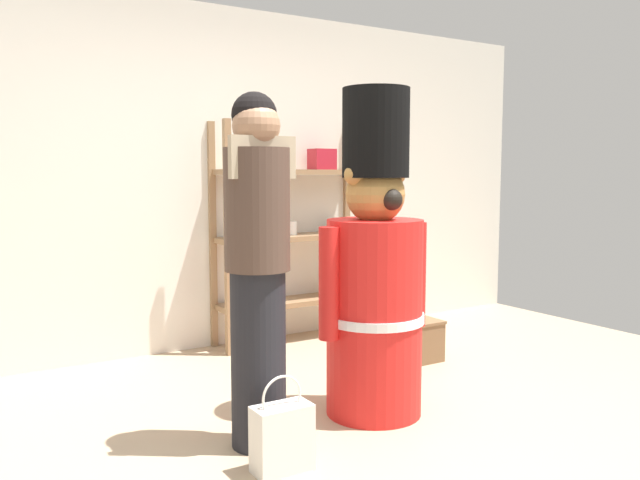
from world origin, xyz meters
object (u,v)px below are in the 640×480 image
(merchandise_shelf, at_px, (293,229))
(person_shopper, at_px, (258,261))
(shopping_bag, at_px, (282,437))
(display_crate, at_px, (412,340))
(teddy_bear_guard, at_px, (375,279))

(merchandise_shelf, xyz_separation_m, person_shopper, (-1.16, -1.70, 0.03))
(shopping_bag, height_order, display_crate, shopping_bag)
(teddy_bear_guard, bearing_deg, shopping_bag, -155.09)
(merchandise_shelf, height_order, display_crate, merchandise_shelf)
(merchandise_shelf, bearing_deg, teddy_bear_guard, -104.13)
(merchandise_shelf, bearing_deg, shopping_bag, -120.71)
(merchandise_shelf, relative_size, shopping_bag, 3.89)
(teddy_bear_guard, distance_m, shopping_bag, 1.05)
(shopping_bag, relative_size, display_crate, 1.19)
(person_shopper, bearing_deg, teddy_bear_guard, 4.14)
(person_shopper, xyz_separation_m, shopping_bag, (-0.04, -0.31, -0.76))
(teddy_bear_guard, height_order, display_crate, teddy_bear_guard)
(teddy_bear_guard, height_order, shopping_bag, teddy_bear_guard)
(teddy_bear_guard, bearing_deg, merchandise_shelf, 75.87)
(person_shopper, distance_m, display_crate, 1.91)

